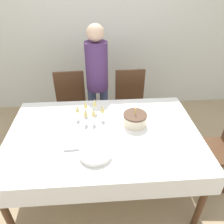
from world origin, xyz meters
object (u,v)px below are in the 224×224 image
object	(u,v)px
dining_chair_far_right	(130,102)
champagne_tray	(90,113)
dining_chair_far_left	(71,105)
person_standing	(97,75)
plate_stack_main	(96,153)
birthday_cake	(135,119)
dining_chair_right_end	(221,145)

from	to	relation	value
dining_chair_far_right	champagne_tray	world-z (taller)	dining_chair_far_right
dining_chair_far_right	dining_chair_far_left	bearing A→B (deg)	-179.99
dining_chair_far_right	person_standing	distance (m)	0.61
dining_chair_far_left	champagne_tray	distance (m)	0.82
dining_chair_far_left	plate_stack_main	bearing A→B (deg)	-74.72
birthday_cake	champagne_tray	size ratio (longest dim) A/B	0.70
plate_stack_main	person_standing	distance (m)	1.26
dining_chair_far_left	plate_stack_main	world-z (taller)	dining_chair_far_left
dining_chair_right_end	birthday_cake	xyz separation A→B (m)	(-0.92, 0.12, 0.30)
champagne_tray	plate_stack_main	world-z (taller)	champagne_tray
birthday_cake	champagne_tray	distance (m)	0.46
dining_chair_far_left	champagne_tray	world-z (taller)	dining_chair_far_left
birthday_cake	plate_stack_main	bearing A→B (deg)	-133.83
dining_chair_right_end	champagne_tray	size ratio (longest dim) A/B	2.90
dining_chair_right_end	person_standing	xyz separation A→B (m)	(-1.28, 0.95, 0.41)
person_standing	champagne_tray	bearing A→B (deg)	-96.88
dining_chair_far_left	plate_stack_main	xyz separation A→B (m)	(0.34, -1.23, 0.26)
dining_chair_far_right	person_standing	bearing A→B (deg)	177.72
champagne_tray	plate_stack_main	size ratio (longest dim) A/B	1.20
dining_chair_far_left	dining_chair_right_end	bearing A→B (deg)	-29.46
champagne_tray	dining_chair_far_left	bearing A→B (deg)	112.11
birthday_cake	dining_chair_far_left	bearing A→B (deg)	131.86
champagne_tray	person_standing	distance (m)	0.73
dining_chair_right_end	champagne_tray	xyz separation A→B (m)	(-1.37, 0.24, 0.32)
dining_chair_far_right	champagne_tray	distance (m)	0.94
birthday_cake	plate_stack_main	size ratio (longest dim) A/B	0.84
birthday_cake	person_standing	xyz separation A→B (m)	(-0.36, 0.83, 0.11)
dining_chair_far_right	plate_stack_main	distance (m)	1.35
plate_stack_main	birthday_cake	bearing A→B (deg)	46.17
dining_chair_far_right	plate_stack_main	world-z (taller)	dining_chair_far_right
dining_chair_far_right	person_standing	xyz separation A→B (m)	(-0.45, 0.02, 0.41)
birthday_cake	person_standing	size ratio (longest dim) A/B	0.15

